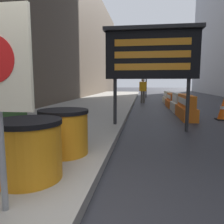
# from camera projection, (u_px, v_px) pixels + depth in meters

# --- Properties ---
(building_left_facade) EXTENTS (0.40, 50.40, 10.89)m
(building_left_facade) POSITION_uv_depth(u_px,v_px,m) (46.00, 4.00, 11.47)
(building_left_facade) COLOR brown
(building_left_facade) RESTS_ON ground_plane
(barrel_drum_foreground) EXTENTS (0.84, 0.84, 0.76)m
(barrel_drum_foreground) POSITION_uv_depth(u_px,v_px,m) (29.00, 149.00, 2.74)
(barrel_drum_foreground) COLOR orange
(barrel_drum_foreground) RESTS_ON sidewalk_left
(barrel_drum_middle) EXTENTS (0.84, 0.84, 0.76)m
(barrel_drum_middle) POSITION_uv_depth(u_px,v_px,m) (64.00, 132.00, 3.72)
(barrel_drum_middle) COLOR orange
(barrel_drum_middle) RESTS_ON sidewalk_left
(message_board) EXTENTS (2.67, 0.36, 2.88)m
(message_board) POSITION_uv_depth(u_px,v_px,m) (152.00, 54.00, 6.02)
(message_board) COLOR #28282B
(message_board) RESTS_ON ground_plane
(jersey_barrier_orange_near) EXTENTS (0.50, 2.11, 0.91)m
(jersey_barrier_orange_near) POSITION_uv_depth(u_px,v_px,m) (186.00, 108.00, 8.37)
(jersey_barrier_orange_near) COLOR orange
(jersey_barrier_orange_near) RESTS_ON ground_plane
(jersey_barrier_white) EXTENTS (0.52, 1.70, 0.88)m
(jersey_barrier_white) POSITION_uv_depth(u_px,v_px,m) (178.00, 103.00, 10.40)
(jersey_barrier_white) COLOR silver
(jersey_barrier_white) RESTS_ON ground_plane
(jersey_barrier_orange_far) EXTENTS (0.59, 2.02, 0.76)m
(jersey_barrier_orange_far) POSITION_uv_depth(u_px,v_px,m) (172.00, 101.00, 12.38)
(jersey_barrier_orange_far) COLOR orange
(jersey_barrier_orange_far) RESTS_ON ground_plane
(jersey_barrier_cream) EXTENTS (0.52, 2.08, 0.77)m
(jersey_barrier_cream) POSITION_uv_depth(u_px,v_px,m) (168.00, 98.00, 14.72)
(jersey_barrier_cream) COLOR beige
(jersey_barrier_cream) RESTS_ON ground_plane
(traffic_cone_near) EXTENTS (0.35, 0.35, 0.63)m
(traffic_cone_near) POSITION_uv_depth(u_px,v_px,m) (180.00, 105.00, 10.39)
(traffic_cone_near) COLOR black
(traffic_cone_near) RESTS_ON ground_plane
(traffic_cone_mid) EXTENTS (0.45, 0.45, 0.80)m
(traffic_cone_mid) POSITION_uv_depth(u_px,v_px,m) (223.00, 109.00, 8.01)
(traffic_cone_mid) COLOR black
(traffic_cone_mid) RESTS_ON ground_plane
(traffic_light_near_curb) EXTENTS (0.28, 0.45, 4.37)m
(traffic_light_near_curb) POSITION_uv_depth(u_px,v_px,m) (147.00, 63.00, 19.53)
(traffic_light_near_curb) COLOR #2D2D30
(traffic_light_near_curb) RESTS_ON ground_plane
(pedestrian_worker) EXTENTS (0.49, 0.37, 1.65)m
(pedestrian_worker) POSITION_uv_depth(u_px,v_px,m) (143.00, 89.00, 14.63)
(pedestrian_worker) COLOR #514C42
(pedestrian_worker) RESTS_ON ground_plane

